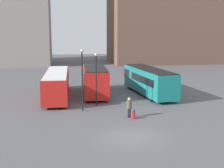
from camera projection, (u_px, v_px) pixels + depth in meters
ground_plane at (132, 138)px, 21.50m from camera, size 160.00×160.00×0.00m
bus_0 at (57, 83)px, 34.42m from camera, size 2.90×11.88×2.85m
bus_1 at (95, 80)px, 35.81m from camera, size 3.11×9.26×3.22m
bus_2 at (148, 80)px, 35.99m from camera, size 3.58×11.12×3.04m
traveler at (129, 106)px, 26.33m from camera, size 0.49×0.49×1.74m
suitcase at (134, 115)px, 26.09m from camera, size 0.22×0.42×0.80m
lamp_post_0 at (96, 75)px, 30.23m from camera, size 0.28×0.28×5.16m
lamp_post_1 at (82, 75)px, 28.17m from camera, size 0.28×0.28×5.66m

